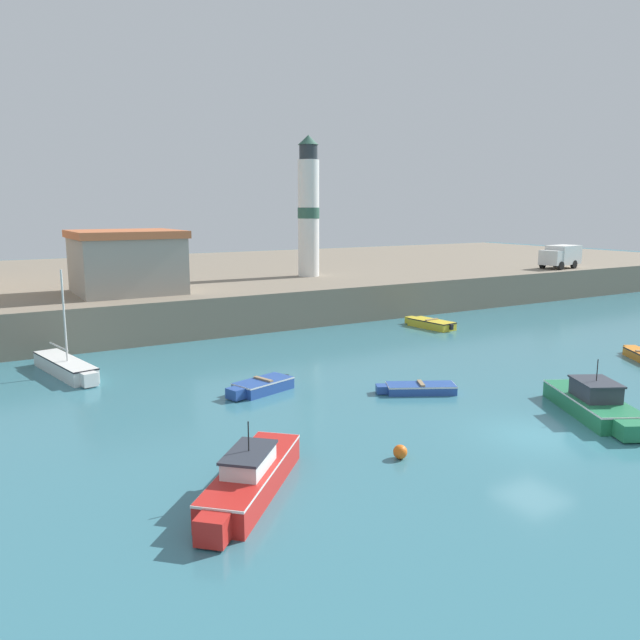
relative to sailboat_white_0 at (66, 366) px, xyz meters
The scene contains 12 objects.
ground_plane 22.92m from the sailboat_white_0, 53.12° to the right, with size 200.00×200.00×0.00m, color teal.
quay_seawall 28.10m from the sailboat_white_0, 60.68° to the left, with size 120.00×40.00×2.68m, color gray.
sailboat_white_0 is the anchor object (origin of this frame).
dinghy_blue_1 10.80m from the sailboat_white_0, 47.41° to the right, with size 3.54×2.12×0.64m.
motorboat_green_3 25.17m from the sailboat_white_0, 45.27° to the right, with size 4.09×6.10×2.39m.
dinghy_blue_4 17.91m from the sailboat_white_0, 40.97° to the right, with size 3.64×2.48×0.50m.
dinghy_yellow_5 24.53m from the sailboat_white_0, ahead, with size 1.76×4.31×0.65m.
motorboat_red_6 17.50m from the sailboat_white_0, 81.63° to the right, with size 5.11×5.33×2.31m.
mooring_buoy 19.22m from the sailboat_white_0, 65.25° to the right, with size 0.49×0.49×0.49m, color orange.
lighthouse 26.60m from the sailboat_white_0, 31.06° to the left, with size 1.85×1.85×11.72m.
harbor_shed_near_wharf 12.50m from the sailboat_white_0, 60.54° to the left, with size 7.04×6.77×4.27m.
truck_on_quay 46.77m from the sailboat_white_0, ahead, with size 4.55×2.68×2.20m.
Camera 1 is at (-18.27, -15.03, 8.42)m, focal length 35.00 mm.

